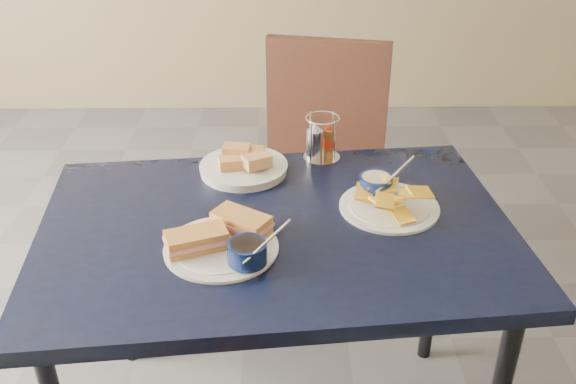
{
  "coord_description": "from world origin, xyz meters",
  "views": [
    {
      "loc": [
        0.14,
        -1.43,
        1.62
      ],
      "look_at": [
        0.16,
        -0.04,
        0.82
      ],
      "focal_mm": 40.0,
      "sensor_mm": 36.0,
      "label": 1
    }
  ],
  "objects_px": {
    "bread_basket": "(244,165)",
    "dining_table": "(276,247)",
    "sandwich_plate": "(225,240)",
    "chair_far": "(316,155)",
    "plantain_plate": "(385,198)",
    "condiment_caddy": "(320,141)"
  },
  "relations": [
    {
      "from": "sandwich_plate",
      "to": "plantain_plate",
      "type": "distance_m",
      "value": 0.45
    },
    {
      "from": "sandwich_plate",
      "to": "dining_table",
      "type": "bearing_deg",
      "value": 42.03
    },
    {
      "from": "plantain_plate",
      "to": "sandwich_plate",
      "type": "bearing_deg",
      "value": -153.56
    },
    {
      "from": "dining_table",
      "to": "chair_far",
      "type": "xyz_separation_m",
      "value": [
        0.14,
        0.78,
        -0.13
      ]
    },
    {
      "from": "dining_table",
      "to": "sandwich_plate",
      "type": "xyz_separation_m",
      "value": [
        -0.12,
        -0.11,
        0.09
      ]
    },
    {
      "from": "chair_far",
      "to": "plantain_plate",
      "type": "height_order",
      "value": "chair_far"
    },
    {
      "from": "sandwich_plate",
      "to": "bread_basket",
      "type": "relative_size",
      "value": 1.21
    },
    {
      "from": "plantain_plate",
      "to": "bread_basket",
      "type": "bearing_deg",
      "value": 153.74
    },
    {
      "from": "condiment_caddy",
      "to": "bread_basket",
      "type": "bearing_deg",
      "value": -159.2
    },
    {
      "from": "sandwich_plate",
      "to": "chair_far",
      "type": "bearing_deg",
      "value": 73.59
    },
    {
      "from": "condiment_caddy",
      "to": "plantain_plate",
      "type": "bearing_deg",
      "value": -60.33
    },
    {
      "from": "bread_basket",
      "to": "dining_table",
      "type": "bearing_deg",
      "value": -71.46
    },
    {
      "from": "dining_table",
      "to": "plantain_plate",
      "type": "bearing_deg",
      "value": 18.2
    },
    {
      "from": "chair_far",
      "to": "sandwich_plate",
      "type": "xyz_separation_m",
      "value": [
        -0.26,
        -0.89,
        0.23
      ]
    },
    {
      "from": "chair_far",
      "to": "plantain_plate",
      "type": "relative_size",
      "value": 3.68
    },
    {
      "from": "dining_table",
      "to": "bread_basket",
      "type": "xyz_separation_m",
      "value": [
        -0.09,
        0.28,
        0.09
      ]
    },
    {
      "from": "plantain_plate",
      "to": "bread_basket",
      "type": "distance_m",
      "value": 0.42
    },
    {
      "from": "chair_far",
      "to": "plantain_plate",
      "type": "bearing_deg",
      "value": -78.56
    },
    {
      "from": "plantain_plate",
      "to": "condiment_caddy",
      "type": "relative_size",
      "value": 1.91
    },
    {
      "from": "sandwich_plate",
      "to": "plantain_plate",
      "type": "bearing_deg",
      "value": 26.44
    },
    {
      "from": "chair_far",
      "to": "bread_basket",
      "type": "height_order",
      "value": "chair_far"
    },
    {
      "from": "sandwich_plate",
      "to": "condiment_caddy",
      "type": "bearing_deg",
      "value": 62.26
    }
  ]
}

